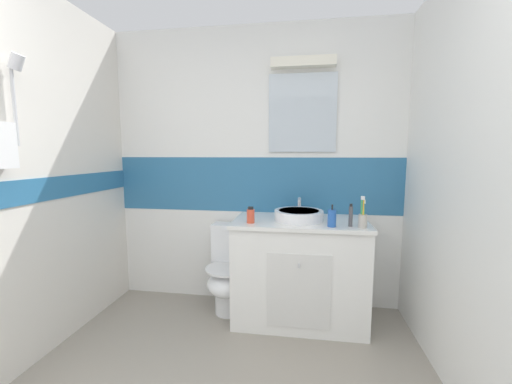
{
  "coord_description": "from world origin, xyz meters",
  "views": [
    {
      "loc": [
        0.44,
        -0.4,
        1.39
      ],
      "look_at": [
        0.11,
        1.77,
        1.11
      ],
      "focal_mm": 21.83,
      "sensor_mm": 36.0,
      "label": 1
    }
  ],
  "objects_px": {
    "toilet": "(229,271)",
    "soap_dispenser": "(332,218)",
    "toothpaste_tube_upright": "(351,216)",
    "toothbrush_cup": "(363,219)",
    "lotion_bottle_short": "(251,215)",
    "sink_basin": "(299,215)"
  },
  "relations": [
    {
      "from": "toilet",
      "to": "toothbrush_cup",
      "type": "height_order",
      "value": "toothbrush_cup"
    },
    {
      "from": "toothbrush_cup",
      "to": "lotion_bottle_short",
      "type": "height_order",
      "value": "toothbrush_cup"
    },
    {
      "from": "toothbrush_cup",
      "to": "sink_basin",
      "type": "bearing_deg",
      "value": 157.34
    },
    {
      "from": "sink_basin",
      "to": "toothbrush_cup",
      "type": "xyz_separation_m",
      "value": [
        0.46,
        -0.19,
        0.02
      ]
    },
    {
      "from": "toilet",
      "to": "soap_dispenser",
      "type": "distance_m",
      "value": 1.04
    },
    {
      "from": "sink_basin",
      "to": "soap_dispenser",
      "type": "height_order",
      "value": "soap_dispenser"
    },
    {
      "from": "toilet",
      "to": "toothpaste_tube_upright",
      "type": "bearing_deg",
      "value": -12.98
    },
    {
      "from": "toothbrush_cup",
      "to": "soap_dispenser",
      "type": "xyz_separation_m",
      "value": [
        -0.22,
        -0.0,
        -0.0
      ]
    },
    {
      "from": "toilet",
      "to": "toothbrush_cup",
      "type": "distance_m",
      "value": 1.22
    },
    {
      "from": "toilet",
      "to": "soap_dispenser",
      "type": "height_order",
      "value": "soap_dispenser"
    },
    {
      "from": "toothbrush_cup",
      "to": "soap_dispenser",
      "type": "distance_m",
      "value": 0.22
    },
    {
      "from": "soap_dispenser",
      "to": "lotion_bottle_short",
      "type": "height_order",
      "value": "soap_dispenser"
    },
    {
      "from": "toilet",
      "to": "soap_dispenser",
      "type": "bearing_deg",
      "value": -16.86
    },
    {
      "from": "toilet",
      "to": "toothpaste_tube_upright",
      "type": "relative_size",
      "value": 4.54
    },
    {
      "from": "toothbrush_cup",
      "to": "lotion_bottle_short",
      "type": "relative_size",
      "value": 1.84
    },
    {
      "from": "lotion_bottle_short",
      "to": "toothpaste_tube_upright",
      "type": "height_order",
      "value": "toothpaste_tube_upright"
    },
    {
      "from": "toothpaste_tube_upright",
      "to": "toothbrush_cup",
      "type": "bearing_deg",
      "value": -18.65
    },
    {
      "from": "toilet",
      "to": "lotion_bottle_short",
      "type": "distance_m",
      "value": 0.64
    },
    {
      "from": "toothpaste_tube_upright",
      "to": "soap_dispenser",
      "type": "bearing_deg",
      "value": -167.94
    },
    {
      "from": "toilet",
      "to": "lotion_bottle_short",
      "type": "relative_size",
      "value": 6.06
    },
    {
      "from": "lotion_bottle_short",
      "to": "toothpaste_tube_upright",
      "type": "distance_m",
      "value": 0.75
    },
    {
      "from": "lotion_bottle_short",
      "to": "soap_dispenser",
      "type": "bearing_deg",
      "value": -3.08
    }
  ]
}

